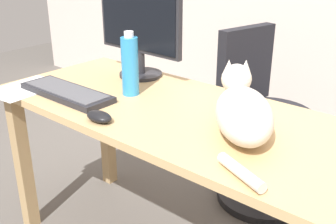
# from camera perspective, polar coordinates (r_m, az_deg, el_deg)

# --- Properties ---
(desk) EXTENTS (1.52, 0.65, 0.73)m
(desk) POSITION_cam_1_polar(r_m,az_deg,el_deg) (1.60, 0.74, -3.07)
(desk) COLOR tan
(desk) RESTS_ON ground_plane
(office_chair) EXTENTS (0.49, 0.48, 0.92)m
(office_chair) POSITION_cam_1_polar(r_m,az_deg,el_deg) (2.21, 12.67, -2.53)
(office_chair) COLOR black
(office_chair) RESTS_ON ground_plane
(monitor) EXTENTS (0.48, 0.20, 0.42)m
(monitor) POSITION_cam_1_polar(r_m,az_deg,el_deg) (1.88, -4.00, 11.61)
(monitor) COLOR #232328
(monitor) RESTS_ON desk
(keyboard) EXTENTS (0.44, 0.15, 0.03)m
(keyboard) POSITION_cam_1_polar(r_m,az_deg,el_deg) (1.73, -13.93, 2.68)
(keyboard) COLOR #232328
(keyboard) RESTS_ON desk
(cat) EXTENTS (0.41, 0.50, 0.20)m
(cat) POSITION_cam_1_polar(r_m,az_deg,el_deg) (1.35, 10.33, 0.24)
(cat) COLOR silver
(cat) RESTS_ON desk
(computer_mouse) EXTENTS (0.11, 0.06, 0.04)m
(computer_mouse) POSITION_cam_1_polar(r_m,az_deg,el_deg) (1.46, -9.55, -0.64)
(computer_mouse) COLOR black
(computer_mouse) RESTS_ON desk
(paper_sheet) EXTENTS (0.23, 0.31, 0.00)m
(paper_sheet) POSITION_cam_1_polar(r_m,az_deg,el_deg) (1.87, -19.19, 3.17)
(paper_sheet) COLOR white
(paper_sheet) RESTS_ON desk
(water_bottle) EXTENTS (0.07, 0.07, 0.26)m
(water_bottle) POSITION_cam_1_polar(r_m,az_deg,el_deg) (1.67, -5.32, 6.45)
(water_bottle) COLOR #2D8CD1
(water_bottle) RESTS_ON desk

